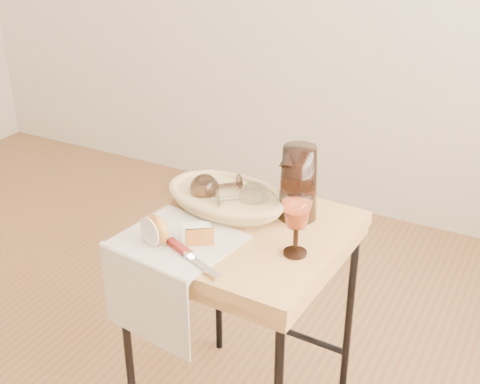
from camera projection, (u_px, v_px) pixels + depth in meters
The scene contains 10 objects.
side_table at pixel (243, 329), 1.91m from camera, with size 0.54×0.54×0.69m, color brown, non-canonical shape.
tea_towel at pixel (178, 241), 1.69m from camera, with size 0.30×0.27×0.01m, color white.
bread_basket at pixel (226, 200), 1.85m from camera, with size 0.33×0.23×0.05m, color #A37F59, non-canonical shape.
goblet_lying_a at pixel (220, 186), 1.86m from camera, with size 0.14×0.09×0.09m, color #4E392A, non-canonical shape.
goblet_lying_b at pixel (238, 197), 1.81m from camera, with size 0.13×0.08×0.08m, color white, non-canonical shape.
pitcher at pixel (298, 183), 1.77m from camera, with size 0.15×0.23×0.25m, color black, non-canonical shape.
wine_goblet at pixel (296, 227), 1.60m from camera, with size 0.08×0.08×0.16m, color white, non-canonical shape.
apple_half at pixel (157, 229), 1.66m from camera, with size 0.09×0.04×0.08m, color #B12710.
apple_wedge at pixel (196, 234), 1.67m from camera, with size 0.07×0.04×0.05m, color silver.
table_knife at pixel (191, 256), 1.60m from camera, with size 0.21×0.02×0.02m, color silver, non-canonical shape.
Camera 1 is at (1.37, -1.05, 1.56)m, focal length 48.35 mm.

